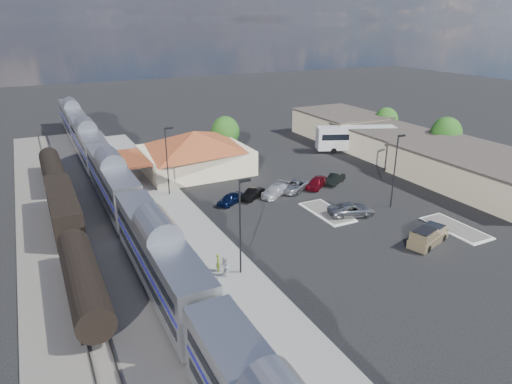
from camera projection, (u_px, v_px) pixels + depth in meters
name	position (u px, v px, depth m)	size (l,w,h in m)	color
ground	(308.00, 226.00, 50.68)	(280.00, 280.00, 0.00)	black
railbed	(100.00, 234.00, 48.50)	(16.00, 100.00, 0.12)	#4C4944
platform	(187.00, 225.00, 50.60)	(5.50, 92.00, 0.18)	gray
passenger_train	(112.00, 183.00, 55.26)	(3.00, 104.00, 5.55)	silver
freight_cars	(64.00, 210.00, 49.84)	(2.80, 46.00, 4.00)	black
station_depot	(195.00, 151.00, 67.69)	(18.35, 12.24, 6.20)	beige
buildings_east	(406.00, 146.00, 73.59)	(14.40, 51.40, 4.80)	#C6B28C
traffic_island_south	(327.00, 212.00, 54.00)	(3.30, 7.50, 0.21)	silver
traffic_island_north	(455.00, 228.00, 49.86)	(3.30, 7.50, 0.21)	silver
lamp_plat_s	(241.00, 220.00, 39.19)	(1.08, 0.25, 9.00)	black
lamp_plat_n	(167.00, 156.00, 57.56)	(1.08, 0.25, 9.00)	black
lamp_lot	(396.00, 165.00, 53.88)	(1.08, 0.25, 9.00)	black
tree_east_b	(446.00, 134.00, 73.52)	(4.94, 4.94, 6.96)	#382314
tree_east_c	(386.00, 120.00, 85.37)	(4.41, 4.41, 6.21)	#382314
tree_depot	(225.00, 132.00, 75.56)	(4.71, 4.71, 6.63)	#382314
pickup_truck	(429.00, 236.00, 46.32)	(5.71, 3.54, 1.85)	tan
suv	(352.00, 210.00, 52.94)	(2.55, 5.53, 1.54)	gray
coach_bus	(356.00, 137.00, 78.43)	(13.54, 7.91, 4.32)	white
person_a	(218.00, 263.00, 40.86)	(0.64, 0.42, 1.74)	#A8C93F
person_b	(225.00, 267.00, 40.02)	(0.92, 0.72, 1.89)	white
parked_car_a	(230.00, 199.00, 56.42)	(1.63, 4.04, 1.38)	#0B1538
parked_car_b	(252.00, 194.00, 58.03)	(1.40, 4.02, 1.32)	black
parked_car_c	(275.00, 190.00, 59.11)	(2.02, 4.97, 1.44)	silver
parked_car_d	(295.00, 186.00, 60.71)	(2.31, 5.02, 1.39)	gray
parked_car_e	(317.00, 183.00, 61.79)	(1.79, 4.45, 1.52)	maroon
parked_car_f	(335.00, 179.00, 63.41)	(1.49, 4.27, 1.41)	black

